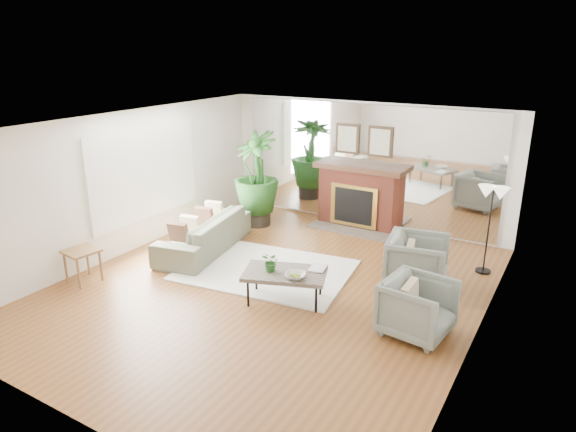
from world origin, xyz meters
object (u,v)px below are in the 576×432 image
Objects in this scene: armchair_front at (418,308)px; potted_ficus at (256,176)px; coffee_table at (285,274)px; sofa at (204,233)px; side_table at (82,255)px; armchair_back at (417,262)px; floor_lamp at (492,200)px; fireplace at (358,195)px.

armchair_front is 0.43× the size of potted_ficus.
sofa is (-2.26, 0.93, -0.11)m from coffee_table.
side_table is at bearing -160.95° from coffee_table.
side_table is 0.28× the size of potted_ficus.
sofa is 2.47× the size of armchair_back.
side_table is (-3.06, -1.06, 0.02)m from coffee_table.
side_table is 6.49m from floor_lamp.
fireplace is at bearing 28.05° from potted_ficus.
floor_lamp is (0.80, 1.07, 0.84)m from armchair_back.
side_table is (-2.65, -4.60, -0.21)m from fireplace.
fireplace is at bearing 32.44° from armchair_back.
armchair_front reaches higher than side_table.
armchair_back is (3.75, 0.52, 0.08)m from sofa.
potted_ficus is (-2.23, 2.58, 0.60)m from coffee_table.
side_table reaches higher than coffee_table.
armchair_front is (2.32, -3.45, -0.28)m from fireplace.
floor_lamp is at bearing -46.60° from armchair_back.
armchair_front is 4.87m from potted_ficus.
potted_ficus is at bearing -151.95° from fireplace.
potted_ficus is at bearing 77.13° from side_table.
sofa is 2.67× the size of armchair_front.
sofa is at bearing -125.30° from fireplace.
armchair_back is (1.49, 1.46, -0.02)m from coffee_table.
armchair_front is at bearing 3.04° from coffee_table.
potted_ficus reaches higher than coffee_table.
armchair_back is 0.61× the size of floor_lamp.
floor_lamp reaches higher than armchair_front.
potted_ficus is at bearing 179.35° from floor_lamp.
fireplace is 2.84m from armchair_back.
coffee_table is 2.08m from armchair_back.
sofa is at bearing 68.15° from side_table.
armchair_back is (1.90, -2.09, -0.25)m from fireplace.
coffee_table is 0.69× the size of potted_ficus.
armchair_back is at bearing 87.14° from sofa.
floor_lamp is at bearing 47.80° from coffee_table.
potted_ficus reaches higher than side_table.
sofa is (-1.85, -2.62, -0.34)m from fireplace.
armchair_back reaches higher than armchair_front.
sofa reaches higher than coffee_table.
coffee_table is 1.61× the size of armchair_front.
floor_lamp is (4.52, -0.05, 0.21)m from potted_ficus.
potted_ficus reaches higher than armchair_front.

